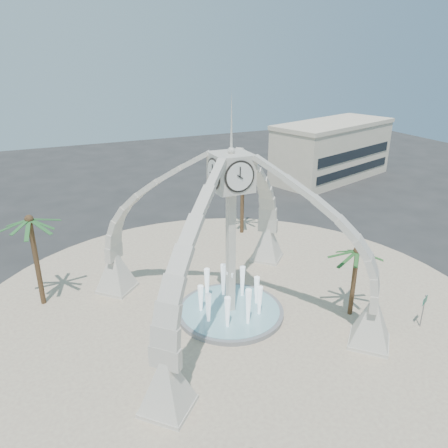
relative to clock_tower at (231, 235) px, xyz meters
name	(u,v)px	position (x,y,z in m)	size (l,w,h in m)	color
ground	(230,314)	(0.00, 0.00, -6.49)	(140.00, 140.00, 0.00)	#282828
plaza	(230,314)	(0.00, 0.00, -6.46)	(40.00, 40.00, 0.06)	beige
clock_tower	(231,235)	(0.00, 0.00, 0.00)	(17.94, 17.94, 16.30)	beige
fountain	(230,311)	(0.00, 0.00, -6.20)	(8.00, 8.00, 3.62)	gray
building_ne	(332,150)	(30.00, 28.00, -2.18)	(21.87, 14.17, 8.60)	beige
palm_east	(357,252)	(8.24, -3.67, -1.28)	(4.01, 4.01, 5.98)	brown
palm_west	(29,221)	(-12.78, 7.31, 0.49)	(5.31, 5.31, 7.87)	brown
palm_north	(243,174)	(7.75, 13.80, 0.12)	(5.56, 5.56, 7.51)	brown
street_sign	(424,304)	(11.78, -7.05, -4.60)	(0.89, 0.43, 2.64)	slate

